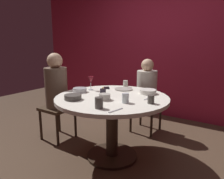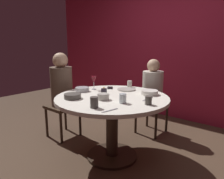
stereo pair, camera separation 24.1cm
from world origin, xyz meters
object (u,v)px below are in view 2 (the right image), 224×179
Objects in this scene: bowl_salad_center at (150,92)px; bowl_serving_large at (82,89)px; seated_diner_left at (62,86)px; cup_by_left_diner at (130,84)px; bowl_sauce_side at (73,96)px; cup_by_right_diner at (123,98)px; candle_holder at (104,91)px; cell_phone at (110,88)px; seated_diner_back at (153,88)px; dining_table at (112,110)px; cup_center_front at (148,100)px; bowl_small_white at (103,97)px; dinner_plate at (126,89)px; wine_glass at (94,80)px; cup_near_candle at (94,102)px.

bowl_serving_large is at bearing -152.41° from bowl_salad_center.
seated_diner_left reaches higher than cup_by_left_diner.
bowl_sauce_side is 1.91× the size of cup_by_right_diner.
cell_phone is at bearing 118.23° from candle_holder.
seated_diner_left is 1.09× the size of seated_diner_back.
dining_table is at bearing 4.64° from bowl_serving_large.
bowl_sauce_side is at bearing -156.90° from cup_center_front.
bowl_sauce_side is 0.57m from cup_by_right_diner.
dining_table is at bearing 151.32° from cup_by_right_diner.
bowl_sauce_side is at bearing -158.81° from cup_by_right_diner.
dining_table is 0.26m from bowl_small_white.
seated_diner_back is 4.74× the size of dinner_plate.
bowl_small_white is at bearing -173.62° from cup_by_right_diner.
cup_by_left_diner is (-0.00, 0.53, 0.01)m from candle_holder.
bowl_serving_large reaches higher than dinner_plate.
seated_diner_left is 0.74m from bowl_sauce_side.
dinner_plate is (0.85, 0.38, 0.01)m from seated_diner_left.
seated_diner_left is (-0.92, 0.00, 0.16)m from dining_table.
cup_by_right_diner is (0.26, -0.14, 0.21)m from dining_table.
bowl_salad_center is (0.43, 0.32, -0.01)m from candle_holder.
seated_diner_left is 0.96m from bowl_small_white.
cup_center_front is (0.20, -0.37, 0.02)m from bowl_salad_center.
wine_glass is (-0.42, 0.13, 0.29)m from dining_table.
candle_holder is 0.31m from bowl_serving_large.
bowl_small_white is 1.43× the size of cup_by_left_diner.
bowl_small_white is at bearing -96.34° from cell_phone.
cup_by_right_diner is at bearing -8.34° from bowl_serving_large.
bowl_small_white is 0.75m from cup_by_left_diner.
cell_phone is at bearing 28.66° from seated_diner_left.
cup_near_candle is 1.05m from cup_by_left_diner.
cup_by_left_diner is 1.02× the size of cup_center_front.
bowl_sauce_side is at bearing -104.96° from dinner_plate.
cup_near_candle is at bearing -64.11° from bowl_small_white.
bowl_serving_large is (0.47, -0.04, 0.03)m from seated_diner_left.
bowl_serving_large is at bearing -131.99° from dinner_plate.
wine_glass is 0.92m from cup_center_front.
cell_phone is 0.74m from cup_by_right_diner.
bowl_serving_large is 0.73m from cup_near_candle.
dinner_plate is 2.76× the size of cup_center_front.
cup_by_left_diner is at bearing 105.12° from dining_table.
bowl_salad_center is (0.28, 0.35, 0.19)m from dining_table.
candle_holder is 0.43× the size of bowl_salad_center.
dining_table is 6.98× the size of bowl_sauce_side.
bowl_serving_large is (-0.14, -0.37, 0.02)m from cell_phone.
bowl_small_white is at bearing -15.53° from bowl_serving_large.
seated_diner_back reaches higher than bowl_small_white.
cup_by_right_diner is (-0.02, -0.49, 0.02)m from bowl_salad_center.
cup_by_right_diner is (0.41, -0.17, 0.02)m from candle_holder.
seated_diner_left is 14.25× the size of cup_center_front.
cup_by_left_diner reaches higher than dining_table.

